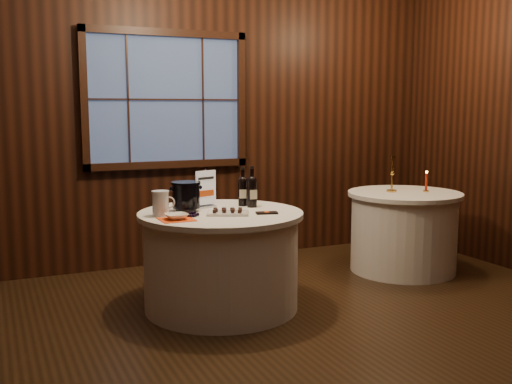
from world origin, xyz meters
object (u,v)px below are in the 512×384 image
chocolate_box (267,213)px  main_table (221,260)px  grape_bunch (194,214)px  port_bottle_right (252,189)px  sign_stand (205,195)px  brass_candlestick (392,179)px  red_candle (426,184)px  side_table (403,231)px  port_bottle_left (243,189)px  cracker_bowl (176,216)px  glass_pitcher (161,203)px  ice_bucket (186,196)px  chocolate_plate (228,212)px

chocolate_box → main_table: bearing=157.7°
grape_bunch → port_bottle_right: bearing=21.9°
sign_stand → port_bottle_right: 0.38m
brass_candlestick → red_candle: 0.33m
side_table → brass_candlestick: 0.52m
port_bottle_left → cracker_bowl: bearing=-129.3°
port_bottle_right → glass_pitcher: (-0.78, -0.08, -0.05)m
chocolate_box → brass_candlestick: brass_candlestick is taller
main_table → port_bottle_left: bearing=36.0°
side_table → chocolate_box: size_ratio=6.62×
sign_stand → ice_bucket: size_ratio=1.34×
chocolate_plate → cracker_bowl: size_ratio=2.23×
chocolate_plate → red_candle: bearing=9.3°
main_table → chocolate_box: chocolate_box is taller
main_table → sign_stand: sign_stand is taller
main_table → side_table: (2.00, 0.30, 0.00)m
grape_bunch → port_bottle_left: bearing=31.2°
port_bottle_right → red_candle: (1.88, 0.13, -0.06)m
glass_pitcher → side_table: bearing=16.7°
ice_bucket → cracker_bowl: ice_bucket is taller
chocolate_plate → glass_pitcher: (-0.48, 0.15, 0.08)m
port_bottle_right → cracker_bowl: size_ratio=2.03×
side_table → port_bottle_left: size_ratio=3.37×
cracker_bowl → red_candle: size_ratio=0.81×
side_table → port_bottle_left: port_bottle_left is taller
sign_stand → cracker_bowl: size_ratio=1.89×
sign_stand → port_bottle_left: port_bottle_left is taller
sign_stand → port_bottle_left: size_ratio=0.97×
brass_candlestick → red_candle: bearing=-24.9°
sign_stand → red_candle: 2.24m
cracker_bowl → red_candle: bearing=8.9°
port_bottle_left → cracker_bowl: (-0.68, -0.38, -0.11)m
sign_stand → brass_candlestick: 1.94m
sign_stand → chocolate_box: sign_stand is taller
port_bottle_right → glass_pitcher: port_bottle_right is taller
glass_pitcher → sign_stand: bearing=36.6°
glass_pitcher → red_candle: red_candle is taller
sign_stand → chocolate_plate: (0.05, -0.36, -0.09)m
sign_stand → cracker_bowl: (-0.37, -0.41, -0.08)m
glass_pitcher → brass_candlestick: (2.36, 0.35, 0.03)m
port_bottle_left → brass_candlestick: (1.63, 0.17, -0.01)m
chocolate_box → brass_candlestick: 1.72m
chocolate_box → red_candle: size_ratio=0.80×
ice_bucket → red_candle: bearing=2.5°
grape_bunch → glass_pitcher: (-0.21, 0.15, 0.08)m
port_bottle_right → sign_stand: bearing=166.5°
cracker_bowl → side_table: bearing=11.2°
side_table → port_bottle_left: bearing=-176.6°
chocolate_plate → glass_pitcher: 0.51m
main_table → ice_bucket: size_ratio=5.52×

